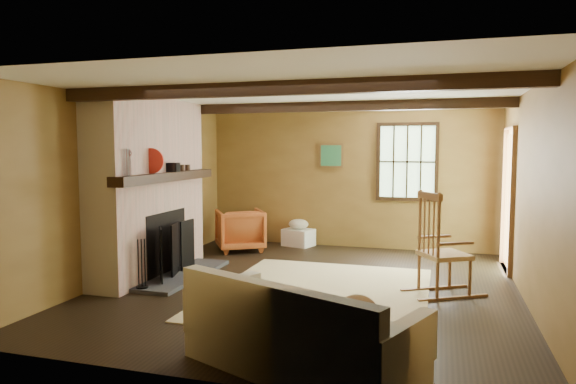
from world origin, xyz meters
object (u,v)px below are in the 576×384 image
(fireplace, at_px, (151,195))
(armchair, at_px, (240,230))
(sofa, at_px, (298,338))
(laundry_basket, at_px, (299,237))
(rocking_chair, at_px, (441,251))

(fireplace, distance_m, armchair, 2.09)
(sofa, bearing_deg, laundry_basket, 128.17)
(laundry_basket, relative_size, armchair, 0.65)
(rocking_chair, height_order, sofa, rocking_chair)
(rocking_chair, xyz_separation_m, armchair, (-3.26, 1.76, -0.17))
(fireplace, relative_size, sofa, 1.17)
(sofa, bearing_deg, fireplace, 161.66)
(laundry_basket, xyz_separation_m, armchair, (-0.84, -0.67, 0.20))
(laundry_basket, distance_m, armchair, 1.10)
(fireplace, xyz_separation_m, laundry_basket, (1.38, 2.55, -0.95))
(rocking_chair, height_order, armchair, rocking_chair)
(fireplace, bearing_deg, sofa, -41.06)
(sofa, height_order, armchair, sofa)
(rocking_chair, distance_m, sofa, 2.74)
(fireplace, distance_m, laundry_basket, 3.05)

